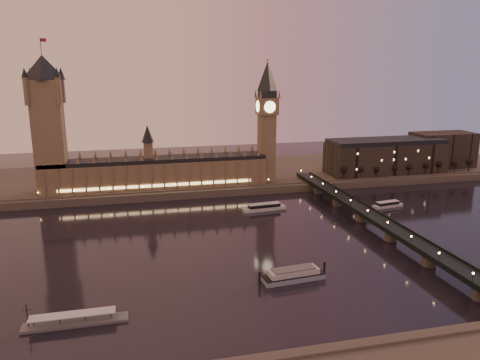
# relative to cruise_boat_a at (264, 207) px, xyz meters

# --- Properties ---
(ground) EXTENTS (700.00, 700.00, 0.00)m
(ground) POSITION_rel_cruise_boat_a_xyz_m (-33.90, -58.39, -2.29)
(ground) COLOR black
(ground) RESTS_ON ground
(far_embankment) EXTENTS (560.00, 130.00, 6.00)m
(far_embankment) POSITION_rel_cruise_boat_a_xyz_m (-3.90, 106.61, 0.71)
(far_embankment) COLOR #423D35
(far_embankment) RESTS_ON ground
(palace_of_westminster) EXTENTS (180.00, 26.62, 52.00)m
(palace_of_westminster) POSITION_rel_cruise_boat_a_xyz_m (-74.02, 62.60, 19.42)
(palace_of_westminster) COLOR brown
(palace_of_westminster) RESTS_ON ground
(victoria_tower) EXTENTS (31.68, 31.68, 118.00)m
(victoria_tower) POSITION_rel_cruise_boat_a_xyz_m (-153.90, 62.61, 63.50)
(victoria_tower) COLOR brown
(victoria_tower) RESTS_ON ground
(big_ben) EXTENTS (17.68, 17.68, 104.00)m
(big_ben) POSITION_rel_cruise_boat_a_xyz_m (20.09, 62.59, 61.67)
(big_ben) COLOR brown
(big_ben) RESTS_ON ground
(westminster_bridge) EXTENTS (13.20, 260.00, 15.30)m
(westminster_bridge) POSITION_rel_cruise_boat_a_xyz_m (57.71, -58.39, 3.23)
(westminster_bridge) COLOR black
(westminster_bridge) RESTS_ON ground
(city_block) EXTENTS (155.00, 45.00, 34.00)m
(city_block) POSITION_rel_cruise_boat_a_xyz_m (161.04, 72.54, 19.95)
(city_block) COLOR black
(city_block) RESTS_ON ground
(bare_tree_0) EXTENTS (5.30, 5.30, 10.78)m
(bare_tree_0) POSITION_rel_cruise_boat_a_xyz_m (88.76, 50.61, 11.74)
(bare_tree_0) COLOR black
(bare_tree_0) RESTS_ON ground
(bare_tree_1) EXTENTS (5.30, 5.30, 10.78)m
(bare_tree_1) POSITION_rel_cruise_boat_a_xyz_m (104.80, 50.61, 11.74)
(bare_tree_1) COLOR black
(bare_tree_1) RESTS_ON ground
(bare_tree_2) EXTENTS (5.30, 5.30, 10.78)m
(bare_tree_2) POSITION_rel_cruise_boat_a_xyz_m (120.83, 50.61, 11.74)
(bare_tree_2) COLOR black
(bare_tree_2) RESTS_ON ground
(bare_tree_3) EXTENTS (5.30, 5.30, 10.78)m
(bare_tree_3) POSITION_rel_cruise_boat_a_xyz_m (136.87, 50.61, 11.74)
(bare_tree_3) COLOR black
(bare_tree_3) RESTS_ON ground
(bare_tree_4) EXTENTS (5.30, 5.30, 10.78)m
(bare_tree_4) POSITION_rel_cruise_boat_a_xyz_m (152.91, 50.61, 11.74)
(bare_tree_4) COLOR black
(bare_tree_4) RESTS_ON ground
(bare_tree_5) EXTENTS (5.30, 5.30, 10.78)m
(bare_tree_5) POSITION_rel_cruise_boat_a_xyz_m (168.94, 50.61, 11.74)
(bare_tree_5) COLOR black
(bare_tree_5) RESTS_ON ground
(bare_tree_6) EXTENTS (5.30, 5.30, 10.78)m
(bare_tree_6) POSITION_rel_cruise_boat_a_xyz_m (184.98, 50.61, 11.74)
(bare_tree_6) COLOR black
(bare_tree_6) RESTS_ON ground
(bare_tree_7) EXTENTS (5.30, 5.30, 10.78)m
(bare_tree_7) POSITION_rel_cruise_boat_a_xyz_m (201.02, 50.61, 11.74)
(bare_tree_7) COLOR black
(bare_tree_7) RESTS_ON ground
(bare_tree_8) EXTENTS (5.30, 5.30, 10.78)m
(bare_tree_8) POSITION_rel_cruise_boat_a_xyz_m (217.05, 50.61, 11.74)
(bare_tree_8) COLOR black
(bare_tree_8) RESTS_ON ground
(cruise_boat_a) EXTENTS (32.93, 9.88, 5.19)m
(cruise_boat_a) POSITION_rel_cruise_boat_a_xyz_m (0.00, 0.00, 0.00)
(cruise_boat_a) COLOR silver
(cruise_boat_a) RESTS_ON ground
(cruise_boat_b) EXTENTS (24.84, 9.64, 4.47)m
(cruise_boat_b) POSITION_rel_cruise_boat_a_xyz_m (93.19, -14.39, -0.32)
(cruise_boat_b) COLOR silver
(cruise_boat_b) RESTS_ON ground
(moored_barge) EXTENTS (36.50, 11.70, 6.72)m
(moored_barge) POSITION_rel_cruise_boat_a_xyz_m (-18.61, -114.89, 0.55)
(moored_barge) COLOR #7F8EA1
(moored_barge) RESTS_ON ground
(pontoon_pier) EXTENTS (42.43, 7.07, 11.31)m
(pontoon_pier) POSITION_rel_cruise_boat_a_xyz_m (-120.72, -132.65, -1.07)
(pontoon_pier) COLOR #595B5E
(pontoon_pier) RESTS_ON ground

